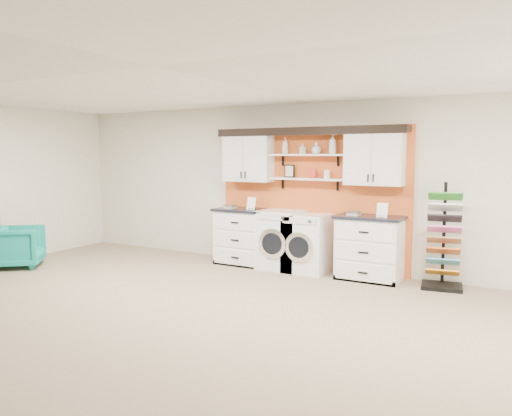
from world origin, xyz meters
The scene contains 22 objects.
floor centered at (0.00, 0.00, 0.00)m, with size 10.00×10.00×0.00m, color gray.
ceiling centered at (0.00, 0.00, 2.80)m, with size 10.00×10.00×0.00m, color white.
wall_back centered at (0.00, 4.00, 1.40)m, with size 10.00×10.00×0.00m, color beige.
accent_panel centered at (0.00, 3.96, 1.20)m, with size 3.40×0.07×2.40m, color #D15923.
upper_cabinet_left centered at (-1.13, 3.79, 1.88)m, with size 0.90×0.35×0.84m.
upper_cabinet_right centered at (1.13, 3.79, 1.88)m, with size 0.90×0.35×0.84m.
shelf_lower centered at (0.00, 3.80, 1.53)m, with size 1.32×0.28×0.03m, color white.
shelf_upper centered at (0.00, 3.80, 1.93)m, with size 1.32×0.28×0.03m, color white.
crown_molding centered at (0.00, 3.81, 2.33)m, with size 3.30×0.41×0.13m.
picture_frame centered at (-0.35, 3.85, 1.66)m, with size 0.18×0.02×0.22m.
canister_red centered at (0.10, 3.80, 1.62)m, with size 0.11×0.11×0.16m, color red.
canister_cream centered at (0.35, 3.80, 1.61)m, with size 0.10×0.10×0.14m, color silver.
base_cabinet_left centered at (-1.13, 3.64, 0.49)m, with size 1.01×0.66×0.99m.
base_cabinet_right centered at (1.13, 3.64, 0.50)m, with size 1.02×0.66×1.00m.
washer centered at (-0.39, 3.64, 0.50)m, with size 0.71×0.71×1.00m.
dryer centered at (0.09, 3.64, 0.48)m, with size 0.69×0.71×0.96m.
sample_rack centered at (2.21, 3.67, 0.50)m, with size 0.62×0.55×1.54m.
armchair centered at (-4.39, 1.51, 0.35)m, with size 0.76×0.78×0.71m, color #0F8B7E.
soap_bottle_a centered at (-0.41, 3.80, 2.08)m, with size 0.11×0.11×0.28m, color silver.
soap_bottle_b centered at (-0.09, 3.80, 2.03)m, with size 0.08×0.08×0.17m, color silver.
soap_bottle_c centered at (0.15, 3.80, 2.04)m, with size 0.15×0.15×0.19m, color silver.
soap_bottle_d centered at (0.44, 3.80, 2.10)m, with size 0.12×0.12×0.31m, color silver.
Camera 1 is at (3.33, -3.85, 1.94)m, focal length 35.00 mm.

